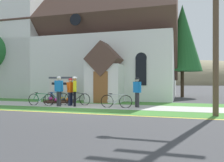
# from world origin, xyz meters

# --- Properties ---
(ground) EXTENTS (140.00, 140.00, 0.00)m
(ground) POSITION_xyz_m (0.00, 4.00, 0.00)
(ground) COLOR #3D3D3F
(sidewalk_slab) EXTENTS (32.00, 2.37, 0.01)m
(sidewalk_slab) POSITION_xyz_m (-2.44, 1.60, 0.01)
(sidewalk_slab) COLOR #B7B5AD
(sidewalk_slab) RESTS_ON ground
(grass_verge) EXTENTS (32.00, 1.72, 0.01)m
(grass_verge) POSITION_xyz_m (-2.44, -0.45, 0.00)
(grass_verge) COLOR #427F33
(grass_verge) RESTS_ON ground
(church_lawn) EXTENTS (24.00, 2.17, 0.01)m
(church_lawn) POSITION_xyz_m (-2.44, 3.87, 0.00)
(church_lawn) COLOR #427F33
(church_lawn) RESTS_ON ground
(curb_paint_stripe) EXTENTS (28.00, 0.16, 0.01)m
(curb_paint_stripe) POSITION_xyz_m (-2.44, -1.46, 0.00)
(curb_paint_stripe) COLOR yellow
(curb_paint_stripe) RESTS_ON ground
(church_building) EXTENTS (14.75, 11.73, 13.07)m
(church_building) POSITION_xyz_m (-2.87, 9.59, 4.74)
(church_building) COLOR white
(church_building) RESTS_ON ground
(church_sign) EXTENTS (1.85, 0.19, 1.75)m
(church_sign) POSITION_xyz_m (-2.86, 3.40, 1.15)
(church_sign) COLOR #474C56
(church_sign) RESTS_ON ground
(flower_bed) EXTENTS (2.09, 2.09, 0.34)m
(flower_bed) POSITION_xyz_m (-2.85, 3.18, 0.09)
(flower_bed) COLOR #382319
(flower_bed) RESTS_ON ground
(bicycle_blue) EXTENTS (1.79, 0.20, 0.83)m
(bicycle_blue) POSITION_xyz_m (-0.91, 1.92, 0.38)
(bicycle_blue) COLOR black
(bicycle_blue) RESTS_ON ground
(bicycle_silver) EXTENTS (1.76, 0.16, 0.80)m
(bicycle_silver) POSITION_xyz_m (1.80, 1.15, 0.37)
(bicycle_silver) COLOR black
(bicycle_silver) RESTS_ON ground
(bicycle_green) EXTENTS (1.75, 0.08, 0.79)m
(bicycle_green) POSITION_xyz_m (-2.82, 0.97, 0.37)
(bicycle_green) COLOR black
(bicycle_green) RESTS_ON ground
(bicycle_black) EXTENTS (1.79, 0.28, 0.82)m
(bicycle_black) POSITION_xyz_m (-2.18, 1.69, 0.39)
(bicycle_black) COLOR black
(bicycle_black) RESTS_ON ground
(cyclist_in_green_jersey) EXTENTS (0.26, 0.78, 1.63)m
(cyclist_in_green_jersey) POSITION_xyz_m (-1.02, 1.26, 0.94)
(cyclist_in_green_jersey) COLOR #191E38
(cyclist_in_green_jersey) RESTS_ON ground
(cyclist_in_white_jersey) EXTENTS (0.49, 0.57, 1.66)m
(cyclist_in_white_jersey) POSITION_xyz_m (2.88, 1.61, 0.97)
(cyclist_in_white_jersey) COLOR #2D2D33
(cyclist_in_white_jersey) RESTS_ON ground
(cyclist_in_blue_jersey) EXTENTS (0.39, 0.67, 1.73)m
(cyclist_in_blue_jersey) POSITION_xyz_m (-0.65, 1.07, 1.02)
(cyclist_in_blue_jersey) COLOR black
(cyclist_in_blue_jersey) RESTS_ON ground
(cyclist_in_red_jersey) EXTENTS (0.64, 0.39, 1.74)m
(cyclist_in_red_jersey) POSITION_xyz_m (-1.54, 0.83, 1.03)
(cyclist_in_red_jersey) COLOR #2D2D33
(cyclist_in_red_jersey) RESTS_ON ground
(utility_pole) EXTENTS (3.12, 0.28, 7.76)m
(utility_pole) POSITION_xyz_m (6.51, -0.52, 4.31)
(utility_pole) COLOR brown
(utility_pole) RESTS_ON ground
(roadside_conifer) EXTENTS (3.46, 3.46, 8.27)m
(roadside_conifer) POSITION_xyz_m (5.33, 10.55, 5.28)
(roadside_conifer) COLOR #3D2D1E
(roadside_conifer) RESTS_ON ground
(distant_hill) EXTENTS (95.65, 38.48, 18.23)m
(distant_hill) POSITION_xyz_m (1.09, 80.36, 0.00)
(distant_hill) COLOR #847A5B
(distant_hill) RESTS_ON ground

